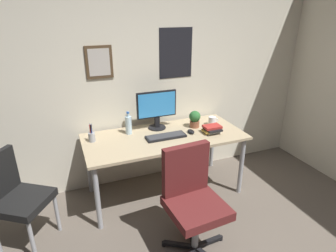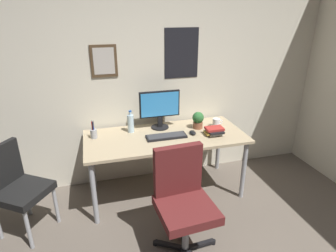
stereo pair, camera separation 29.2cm
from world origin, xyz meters
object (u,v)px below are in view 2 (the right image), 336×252
at_px(computer_mouse, 193,133).
at_px(water_bottle, 131,123).
at_px(keyboard, 166,136).
at_px(potted_plant, 198,120).
at_px(coffee_mug_near, 216,123).
at_px(book_stack_left, 214,131).
at_px(side_chair, 16,185).
at_px(office_chair, 183,197).
at_px(pen_cup, 94,133).
at_px(monitor, 160,108).

xyz_separation_m(computer_mouse, water_bottle, (-0.64, 0.24, 0.09)).
distance_m(keyboard, potted_plant, 0.45).
distance_m(coffee_mug_near, book_stack_left, 0.23).
distance_m(computer_mouse, book_stack_left, 0.24).
height_order(side_chair, keyboard, side_chair).
height_order(office_chair, potted_plant, office_chair).
bearing_deg(computer_mouse, coffee_mug_near, 20.23).
bearing_deg(pen_cup, keyboard, -14.55).
relative_size(side_chair, keyboard, 2.03).
relative_size(coffee_mug_near, book_stack_left, 0.62).
distance_m(monitor, computer_mouse, 0.46).
bearing_deg(water_bottle, book_stack_left, -20.17).
bearing_deg(coffee_mug_near, side_chair, -171.97).
bearing_deg(keyboard, monitor, 90.21).
relative_size(potted_plant, pen_cup, 0.98).
distance_m(computer_mouse, water_bottle, 0.69).
bearing_deg(monitor, computer_mouse, -42.34).
xyz_separation_m(office_chair, pen_cup, (-0.67, 0.98, 0.25)).
relative_size(side_chair, potted_plant, 4.49).
height_order(monitor, book_stack_left, monitor).
relative_size(keyboard, computer_mouse, 3.91).
height_order(keyboard, computer_mouse, computer_mouse).
distance_m(coffee_mug_near, potted_plant, 0.23).
distance_m(computer_mouse, potted_plant, 0.20).
xyz_separation_m(side_chair, keyboard, (1.48, 0.17, 0.23)).
bearing_deg(side_chair, keyboard, 6.43).
height_order(computer_mouse, pen_cup, pen_cup).
xyz_separation_m(water_bottle, coffee_mug_near, (0.98, -0.12, -0.05)).
relative_size(office_chair, book_stack_left, 4.75).
bearing_deg(monitor, potted_plant, -17.43).
height_order(side_chair, book_stack_left, side_chair).
bearing_deg(computer_mouse, book_stack_left, -19.35).
bearing_deg(monitor, side_chair, -163.10).
relative_size(side_chair, pen_cup, 4.38).
relative_size(monitor, keyboard, 1.07).
xyz_separation_m(potted_plant, book_stack_left, (0.11, -0.22, -0.06)).
bearing_deg(side_chair, coffee_mug_near, 8.03).
xyz_separation_m(side_chair, book_stack_left, (2.00, 0.10, 0.27)).
bearing_deg(potted_plant, monitor, 162.57).
bearing_deg(office_chair, monitor, 86.25).
xyz_separation_m(computer_mouse, coffee_mug_near, (0.34, 0.12, 0.03)).
bearing_deg(side_chair, pen_cup, 26.11).
distance_m(potted_plant, book_stack_left, 0.25).
height_order(office_chair, book_stack_left, office_chair).
xyz_separation_m(monitor, pen_cup, (-0.74, -0.09, -0.19)).
xyz_separation_m(side_chair, coffee_mug_near, (2.12, 0.30, 0.27)).
bearing_deg(office_chair, book_stack_left, 50.53).
height_order(computer_mouse, potted_plant, potted_plant).
bearing_deg(computer_mouse, pen_cup, 169.94).
relative_size(computer_mouse, pen_cup, 0.55).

